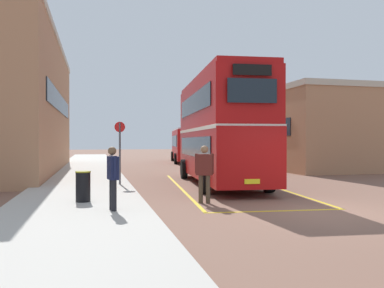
{
  "coord_description": "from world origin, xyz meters",
  "views": [
    {
      "loc": [
        -6.0,
        -9.68,
        1.96
      ],
      "look_at": [
        -0.88,
        11.11,
        1.79
      ],
      "focal_mm": 37.22,
      "sensor_mm": 36.0,
      "label": 1
    }
  ],
  "objects_px": {
    "pedestrian_boarding": "(204,169)",
    "pedestrian_waiting_near": "(113,174)",
    "litter_bin": "(83,186)",
    "bus_stop_sign": "(120,147)",
    "double_decker_bus": "(220,129)",
    "single_deck_bus": "(188,144)"
  },
  "relations": [
    {
      "from": "pedestrian_boarding",
      "to": "bus_stop_sign",
      "type": "relative_size",
      "value": 0.69
    },
    {
      "from": "bus_stop_sign",
      "to": "litter_bin",
      "type": "bearing_deg",
      "value": -106.55
    },
    {
      "from": "pedestrian_boarding",
      "to": "single_deck_bus",
      "type": "bearing_deg",
      "value": 78.05
    },
    {
      "from": "pedestrian_boarding",
      "to": "pedestrian_waiting_near",
      "type": "height_order",
      "value": "pedestrian_boarding"
    },
    {
      "from": "double_decker_bus",
      "to": "pedestrian_boarding",
      "type": "height_order",
      "value": "double_decker_bus"
    },
    {
      "from": "litter_bin",
      "to": "bus_stop_sign",
      "type": "bearing_deg",
      "value": 73.45
    },
    {
      "from": "pedestrian_boarding",
      "to": "pedestrian_waiting_near",
      "type": "xyz_separation_m",
      "value": [
        -2.88,
        -1.43,
        0.04
      ]
    },
    {
      "from": "litter_bin",
      "to": "pedestrian_waiting_near",
      "type": "bearing_deg",
      "value": -65.25
    },
    {
      "from": "pedestrian_waiting_near",
      "to": "double_decker_bus",
      "type": "bearing_deg",
      "value": 52.18
    },
    {
      "from": "double_decker_bus",
      "to": "bus_stop_sign",
      "type": "height_order",
      "value": "double_decker_bus"
    },
    {
      "from": "pedestrian_waiting_near",
      "to": "litter_bin",
      "type": "height_order",
      "value": "pedestrian_waiting_near"
    },
    {
      "from": "pedestrian_waiting_near",
      "to": "single_deck_bus",
      "type": "bearing_deg",
      "value": 72.45
    },
    {
      "from": "pedestrian_waiting_near",
      "to": "litter_bin",
      "type": "relative_size",
      "value": 1.82
    },
    {
      "from": "single_deck_bus",
      "to": "bus_stop_sign",
      "type": "height_order",
      "value": "single_deck_bus"
    },
    {
      "from": "double_decker_bus",
      "to": "pedestrian_waiting_near",
      "type": "distance_m",
      "value": 8.27
    },
    {
      "from": "single_deck_bus",
      "to": "bus_stop_sign",
      "type": "bearing_deg",
      "value": -111.53
    },
    {
      "from": "pedestrian_boarding",
      "to": "litter_bin",
      "type": "bearing_deg",
      "value": 175.35
    },
    {
      "from": "pedestrian_waiting_near",
      "to": "bus_stop_sign",
      "type": "distance_m",
      "value": 6.39
    },
    {
      "from": "pedestrian_boarding",
      "to": "pedestrian_waiting_near",
      "type": "distance_m",
      "value": 3.22
    },
    {
      "from": "pedestrian_boarding",
      "to": "bus_stop_sign",
      "type": "height_order",
      "value": "bus_stop_sign"
    },
    {
      "from": "single_deck_bus",
      "to": "litter_bin",
      "type": "distance_m",
      "value": 24.51
    },
    {
      "from": "single_deck_bus",
      "to": "pedestrian_boarding",
      "type": "height_order",
      "value": "single_deck_bus"
    }
  ]
}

